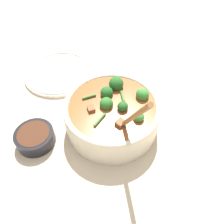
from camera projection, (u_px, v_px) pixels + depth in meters
name	position (u px, v px, depth m)	size (l,w,h in m)	color
ground_plane	(112.00, 125.00, 0.68)	(4.00, 4.00, 0.00)	#C6B293
stew_bowl	(112.00, 113.00, 0.63)	(0.27, 0.30, 0.26)	beige
condiment_bowl	(35.00, 137.00, 0.62)	(0.11, 0.11, 0.04)	black
empty_plate	(59.00, 72.00, 0.83)	(0.26, 0.26, 0.02)	silver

